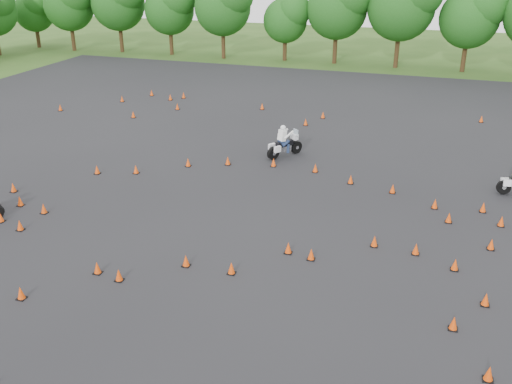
{
  "coord_description": "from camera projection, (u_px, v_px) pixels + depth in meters",
  "views": [
    {
      "loc": [
        7.11,
        -17.91,
        11.2
      ],
      "look_at": [
        0.0,
        4.0,
        1.2
      ],
      "focal_mm": 40.0,
      "sensor_mm": 36.0,
      "label": 1
    }
  ],
  "objects": [
    {
      "name": "traffic_cones",
      "position": [
        265.0,
        198.0,
        26.87
      ],
      "size": [
        36.29,
        33.18,
        0.45
      ],
      "color": "#E54509",
      "rests_on": "asphalt_pad"
    },
    {
      "name": "rider_white",
      "position": [
        285.0,
        140.0,
        32.5
      ],
      "size": [
        2.02,
        2.47,
        1.91
      ],
      "primitive_type": null,
      "rotation": [
        0.0,
        0.0,
        0.97
      ],
      "color": "white",
      "rests_on": "ground"
    },
    {
      "name": "asphalt_pad",
      "position": [
        269.0,
        199.0,
        27.33
      ],
      "size": [
        62.0,
        62.0,
        0.0
      ],
      "primitive_type": "plane",
      "color": "black",
      "rests_on": "ground"
    },
    {
      "name": "treeline",
      "position": [
        410.0,
        27.0,
        49.65
      ],
      "size": [
        87.02,
        32.06,
        10.96
      ],
      "color": "#1B4E16",
      "rests_on": "ground"
    },
    {
      "name": "ground",
      "position": [
        224.0,
        259.0,
        22.1
      ],
      "size": [
        140.0,
        140.0,
        0.0
      ],
      "primitive_type": "plane",
      "color": "#2D5119",
      "rests_on": "ground"
    }
  ]
}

